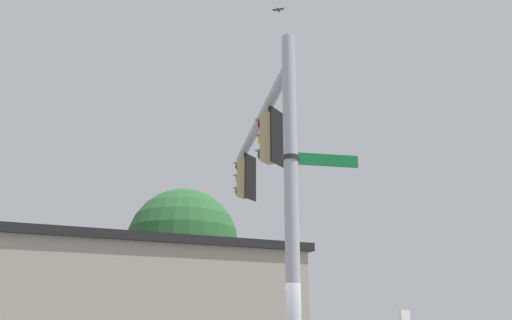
{
  "coord_description": "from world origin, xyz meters",
  "views": [
    {
      "loc": [
        -7.9,
        -4.07,
        1.81
      ],
      "look_at": [
        2.45,
        2.19,
        5.64
      ],
      "focal_mm": 37.08,
      "sensor_mm": 36.0,
      "label": 1
    }
  ],
  "objects_px": {
    "traffic_light_nearest_pole": "(269,138)",
    "street_name_sign": "(311,159)",
    "bird_flying": "(278,10)",
    "traffic_light_mid_inner": "(244,178)"
  },
  "relations": [
    {
      "from": "traffic_light_nearest_pole",
      "to": "street_name_sign",
      "type": "relative_size",
      "value": 1.21
    },
    {
      "from": "traffic_light_nearest_pole",
      "to": "traffic_light_mid_inner",
      "type": "xyz_separation_m",
      "value": [
        2.39,
        2.14,
        0.0
      ]
    },
    {
      "from": "traffic_light_nearest_pole",
      "to": "traffic_light_mid_inner",
      "type": "height_order",
      "value": "same"
    },
    {
      "from": "traffic_light_nearest_pole",
      "to": "traffic_light_mid_inner",
      "type": "distance_m",
      "value": 3.2
    },
    {
      "from": "traffic_light_nearest_pole",
      "to": "traffic_light_mid_inner",
      "type": "relative_size",
      "value": 1.0
    },
    {
      "from": "traffic_light_mid_inner",
      "to": "bird_flying",
      "type": "distance_m",
      "value": 4.79
    },
    {
      "from": "traffic_light_mid_inner",
      "to": "bird_flying",
      "type": "xyz_separation_m",
      "value": [
        -0.31,
        -1.28,
        4.6
      ]
    },
    {
      "from": "traffic_light_nearest_pole",
      "to": "street_name_sign",
      "type": "bearing_deg",
      "value": -125.19
    },
    {
      "from": "street_name_sign",
      "to": "bird_flying",
      "type": "height_order",
      "value": "bird_flying"
    },
    {
      "from": "bird_flying",
      "to": "street_name_sign",
      "type": "bearing_deg",
      "value": -143.47
    }
  ]
}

